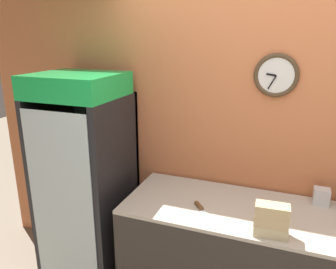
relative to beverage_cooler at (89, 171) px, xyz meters
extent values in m
cube|color=#D17547|center=(1.41, 0.34, 0.35)|extent=(5.20, 0.06, 2.70)
torus|color=#4C3823|center=(1.44, 0.30, 0.84)|extent=(0.31, 0.03, 0.31)
cylinder|color=white|center=(1.44, 0.30, 0.84)|extent=(0.26, 0.01, 0.26)
cube|color=black|center=(1.40, 0.29, 0.84)|extent=(0.07, 0.01, 0.02)
cube|color=black|center=(1.41, 0.29, 0.79)|extent=(0.06, 0.01, 0.10)
cube|color=#332D28|center=(1.41, -0.06, -0.55)|extent=(1.89, 0.71, 0.91)
cube|color=#BCB2A3|center=(1.41, -0.06, -0.08)|extent=(1.89, 0.71, 0.02)
cube|color=black|center=(0.00, 0.27, -0.17)|extent=(0.66, 0.04, 1.66)
cube|color=black|center=(-0.31, -0.04, -0.17)|extent=(0.05, 0.67, 1.66)
cube|color=black|center=(0.31, -0.04, -0.17)|extent=(0.05, 0.67, 1.66)
cube|color=black|center=(0.00, -0.04, -0.98)|extent=(0.66, 0.67, 0.05)
cube|color=white|center=(0.00, 0.25, -0.17)|extent=(0.56, 0.02, 1.56)
cube|color=silver|center=(0.00, -0.38, -0.17)|extent=(0.56, 0.01, 1.56)
cube|color=green|center=(0.00, -0.07, 0.74)|extent=(0.66, 0.60, 0.18)
cube|color=silver|center=(0.00, -0.06, -0.53)|extent=(0.54, 0.55, 0.01)
cube|color=silver|center=(0.00, -0.06, -0.16)|extent=(0.54, 0.55, 0.01)
cube|color=silver|center=(0.00, -0.06, 0.20)|extent=(0.54, 0.55, 0.01)
cylinder|color=#72337F|center=(0.16, -0.29, -0.07)|extent=(0.07, 0.07, 0.18)
cylinder|color=#72337F|center=(0.16, -0.29, 0.06)|extent=(0.03, 0.03, 0.08)
cylinder|color=navy|center=(0.15, -0.29, -0.47)|extent=(0.07, 0.07, 0.12)
cylinder|color=navy|center=(0.15, -0.29, -0.38)|extent=(0.03, 0.03, 0.05)
cylinder|color=#72337F|center=(-0.20, -0.29, 0.29)|extent=(0.07, 0.07, 0.16)
cylinder|color=#72337F|center=(-0.20, -0.29, 0.40)|extent=(0.03, 0.03, 0.07)
cylinder|color=orange|center=(-0.06, -0.29, 0.28)|extent=(0.06, 0.06, 0.14)
cylinder|color=orange|center=(-0.06, -0.29, 0.38)|extent=(0.03, 0.03, 0.06)
cylinder|color=#2D6B38|center=(0.12, -0.29, 0.29)|extent=(0.07, 0.07, 0.17)
cylinder|color=#2D6B38|center=(0.12, -0.29, 0.41)|extent=(0.03, 0.03, 0.07)
cylinder|color=navy|center=(0.22, -0.29, 0.28)|extent=(0.08, 0.08, 0.15)
cylinder|color=navy|center=(0.22, -0.29, 0.39)|extent=(0.03, 0.03, 0.06)
cube|color=beige|center=(1.52, -0.33, -0.03)|extent=(0.21, 0.12, 0.07)
cube|color=tan|center=(1.52, -0.33, 0.04)|extent=(0.20, 0.11, 0.07)
cube|color=tan|center=(1.52, -0.33, 0.11)|extent=(0.21, 0.11, 0.07)
cube|color=silver|center=(1.13, -0.29, -0.06)|extent=(0.18, 0.21, 0.00)
cube|color=brown|center=(1.02, -0.15, -0.05)|extent=(0.09, 0.10, 0.02)
cube|color=silver|center=(1.83, 0.21, 0.00)|extent=(0.11, 0.09, 0.12)
camera|label=1|loc=(1.55, -2.18, 1.11)|focal=35.00mm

